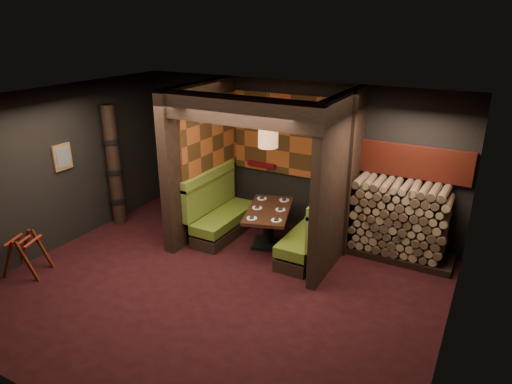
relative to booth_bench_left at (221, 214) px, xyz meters
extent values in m
cube|color=black|center=(0.96, -1.65, -0.41)|extent=(6.50, 5.50, 0.02)
cube|color=black|center=(0.96, -1.65, 2.46)|extent=(6.50, 5.50, 0.02)
cube|color=black|center=(0.96, 1.11, 1.02)|extent=(6.50, 0.02, 2.85)
cube|color=black|center=(0.96, -4.41, 1.02)|extent=(6.50, 0.02, 2.85)
cube|color=black|center=(-2.30, -1.65, 1.02)|extent=(0.02, 5.50, 2.85)
cube|color=black|center=(4.22, -1.65, 1.02)|extent=(0.02, 5.50, 2.85)
cube|color=black|center=(-0.39, 0.00, 1.02)|extent=(0.20, 2.20, 2.85)
cube|color=black|center=(2.26, 0.05, 1.02)|extent=(0.15, 2.10, 2.85)
cube|color=black|center=(0.94, -0.95, 2.23)|extent=(2.85, 0.18, 0.44)
cube|color=brown|center=(0.94, 1.06, 1.42)|extent=(2.40, 0.06, 1.55)
cube|color=brown|center=(-0.27, 0.17, 1.45)|extent=(0.04, 1.85, 1.45)
cube|color=#58040D|center=(0.36, 1.00, 0.78)|extent=(0.60, 0.12, 0.07)
cube|color=black|center=(0.11, 0.00, -0.29)|extent=(0.55, 1.60, 0.22)
cube|color=#4D631C|center=(0.11, 0.00, -0.04)|extent=(0.55, 1.60, 0.18)
cube|color=#516D1D|center=(-0.23, 0.00, 0.35)|extent=(0.12, 1.60, 0.78)
cube|color=#4D631C|center=(-0.23, 0.00, 0.70)|extent=(0.15, 1.60, 0.06)
cube|color=black|center=(1.79, 0.00, -0.29)|extent=(0.55, 1.60, 0.22)
cube|color=#4D631C|center=(1.79, 0.00, -0.04)|extent=(0.55, 1.60, 0.18)
cube|color=#516D1D|center=(2.12, 0.00, 0.35)|extent=(0.12, 1.60, 0.78)
cube|color=#4D631C|center=(2.12, 0.00, 0.70)|extent=(0.15, 1.60, 0.06)
cube|color=black|center=(1.02, 0.02, -0.37)|extent=(0.69, 0.69, 0.06)
cylinder|color=black|center=(1.02, 0.02, -0.07)|extent=(0.20, 0.20, 0.65)
cube|color=#311D13|center=(1.02, 0.02, 0.28)|extent=(1.10, 1.50, 0.06)
cylinder|color=white|center=(0.96, -0.49, 0.32)|extent=(0.18, 0.18, 0.01)
cube|color=black|center=(0.96, -0.49, 0.33)|extent=(0.10, 0.13, 0.02)
cylinder|color=white|center=(1.36, -0.36, 0.32)|extent=(0.18, 0.18, 0.01)
cube|color=black|center=(1.36, -0.36, 0.33)|extent=(0.10, 0.13, 0.02)
cylinder|color=white|center=(0.82, -0.05, 0.32)|extent=(0.18, 0.18, 0.01)
cube|color=black|center=(0.82, -0.05, 0.33)|extent=(0.10, 0.13, 0.02)
cylinder|color=white|center=(1.22, 0.08, 0.32)|extent=(0.18, 0.18, 0.01)
cube|color=black|center=(1.22, 0.08, 0.33)|extent=(0.10, 0.13, 0.02)
cylinder|color=white|center=(0.68, 0.39, 0.32)|extent=(0.18, 0.18, 0.01)
cube|color=black|center=(0.68, 0.39, 0.33)|extent=(0.10, 0.13, 0.02)
cylinder|color=white|center=(1.09, 0.52, 0.32)|extent=(0.18, 0.18, 0.01)
cube|color=black|center=(1.09, 0.52, 0.33)|extent=(0.10, 0.13, 0.02)
cylinder|color=#A46D41|center=(1.02, -0.03, 1.69)|extent=(0.34, 0.34, 0.45)
sphere|color=#FFC672|center=(1.02, -0.03, 1.69)|extent=(0.18, 0.18, 0.18)
cylinder|color=black|center=(1.02, -0.03, 2.18)|extent=(0.02, 0.02, 0.54)
cube|color=brown|center=(-2.26, -1.55, 1.22)|extent=(0.04, 0.36, 0.46)
cube|color=#3F3F3F|center=(-2.23, -1.55, 1.22)|extent=(0.01, 0.27, 0.36)
cube|color=#451709|center=(-2.06, -2.99, -0.08)|extent=(0.32, 0.15, 0.72)
cube|color=#451709|center=(-1.74, -2.87, -0.08)|extent=(0.32, 0.15, 0.72)
cube|color=#451709|center=(-2.20, -2.59, -0.08)|extent=(0.32, 0.15, 0.72)
cube|color=#451709|center=(-1.89, -2.48, -0.08)|extent=(0.32, 0.15, 0.72)
cube|color=maroon|center=(-2.13, -2.79, 0.19)|extent=(0.20, 0.43, 0.01)
cube|color=maroon|center=(-1.97, -2.73, 0.19)|extent=(0.20, 0.43, 0.01)
cube|color=maroon|center=(-1.81, -2.68, 0.19)|extent=(0.20, 0.43, 0.01)
cylinder|color=black|center=(-2.09, -0.55, 0.80)|extent=(0.26, 0.26, 2.40)
cylinder|color=black|center=(-2.09, -0.55, 0.10)|extent=(0.31, 0.31, 0.09)
cylinder|color=black|center=(-2.09, -0.55, 0.70)|extent=(0.31, 0.31, 0.09)
cylinder|color=black|center=(-2.09, -0.55, 1.30)|extent=(0.31, 0.31, 0.09)
cube|color=black|center=(3.25, 0.70, -0.34)|extent=(1.73, 0.70, 0.12)
cube|color=brown|center=(3.25, 0.70, 0.34)|extent=(1.73, 0.70, 1.24)
cube|color=maroon|center=(3.25, 1.03, 1.24)|extent=(1.83, 0.10, 0.56)
cube|color=black|center=(2.35, 0.31, 1.02)|extent=(0.08, 0.08, 2.85)
camera|label=1|loc=(4.41, -6.66, 3.50)|focal=32.00mm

